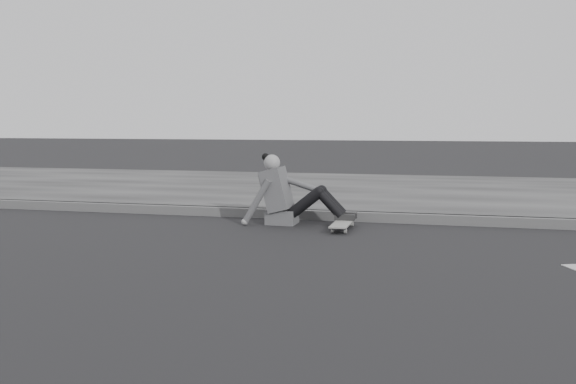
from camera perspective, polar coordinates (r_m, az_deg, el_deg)
name	(u,v)px	position (r m, az deg, el deg)	size (l,w,h in m)	color
ground	(422,270)	(5.64, 11.86, -6.78)	(80.00, 80.00, 0.00)	black
curb	(431,219)	(8.16, 12.59, -2.36)	(24.00, 0.16, 0.12)	#4F4F4F
sidewalk	(436,193)	(11.16, 13.01, -0.11)	(24.00, 6.00, 0.12)	#393939
skateboard	(343,224)	(7.57, 4.88, -2.81)	(0.20, 0.78, 0.09)	gray
seated_woman	(287,195)	(7.91, -0.07, -0.28)	(1.38, 0.46, 0.88)	#4D4D4F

